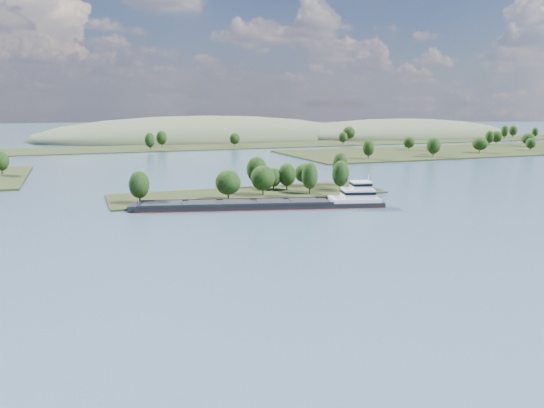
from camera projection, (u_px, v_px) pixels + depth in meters
name	position (u px, v px, depth m)	size (l,w,h in m)	color
ground	(319.00, 230.00, 139.88)	(1800.00, 1800.00, 0.00)	#3E586B
tree_island	(262.00, 184.00, 195.49)	(100.00, 30.50, 14.55)	black
right_bank	(500.00, 149.00, 384.73)	(320.00, 90.00, 13.62)	black
back_shoreline	(168.00, 147.00, 399.87)	(900.00, 60.00, 15.48)	black
hill_east	(399.00, 136.00, 551.66)	(260.00, 140.00, 36.00)	#465439
hill_west	(205.00, 139.00, 510.14)	(320.00, 160.00, 44.00)	#465439
cargo_barge	(277.00, 203.00, 171.21)	(81.17, 29.52, 11.00)	black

